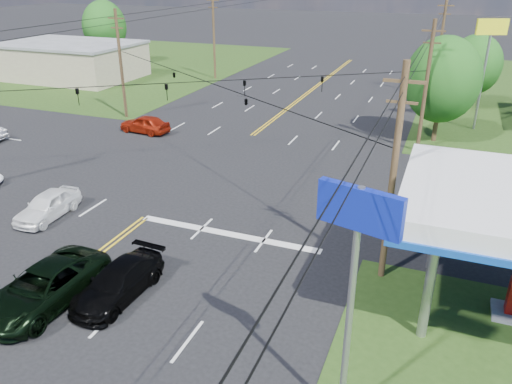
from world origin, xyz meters
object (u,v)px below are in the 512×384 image
at_px(pole_left_far, 214,36).
at_px(suv_black, 118,282).
at_px(pole_se, 393,174).
at_px(tree_right_a, 443,80).
at_px(pole_nw, 121,63).
at_px(pole_ne, 426,86).
at_px(pickup_white, 48,205).
at_px(retail_nw, 71,61).
at_px(tree_right_b, 475,65).
at_px(pole_right_far, 440,47).
at_px(pickup_dkgreen, 44,287).
at_px(tree_far_l, 104,26).
at_px(polesign_se, 356,246).

xyz_separation_m(pole_left_far, suv_black, (16.00, -42.55, -4.48)).
bearing_deg(pole_se, tree_right_a, 87.27).
distance_m(pole_nw, pole_ne, 26.00).
bearing_deg(pickup_white, pole_se, -0.19).
height_order(retail_nw, tree_right_a, tree_right_a).
bearing_deg(tree_right_b, suv_black, -109.30).
bearing_deg(suv_black, pole_ne, 69.83).
xyz_separation_m(pole_nw, pole_right_far, (26.00, 19.00, 0.25)).
relative_size(retail_nw, pickup_white, 3.80).
bearing_deg(retail_nw, pole_se, -35.79).
distance_m(pole_right_far, pickup_white, 42.13).
bearing_deg(pole_nw, pole_left_far, 90.00).
relative_size(retail_nw, suv_black, 3.36).
xyz_separation_m(pickup_dkgreen, pickup_white, (-5.51, 6.22, -0.08)).
bearing_deg(pole_nw, pickup_dkgreen, -61.68).
height_order(pole_right_far, pickup_white, pole_right_far).
bearing_deg(tree_right_a, pole_left_far, 149.35).
xyz_separation_m(pole_se, suv_black, (-10.00, -5.55, -4.22)).
bearing_deg(pickup_white, tree_right_a, 46.13).
height_order(tree_right_a, pickup_white, tree_right_a).
xyz_separation_m(tree_right_a, tree_far_l, (-46.00, 20.00, 0.33)).
height_order(pole_left_far, pickup_white, pole_left_far).
height_order(suv_black, polesign_se, polesign_se).
bearing_deg(pickup_white, pole_left_far, 99.10).
bearing_deg(tree_right_b, pole_se, -96.05).
bearing_deg(pickup_white, tree_right_b, 54.72).
xyz_separation_m(pole_se, pole_right_far, (0.00, 37.00, 0.25)).
bearing_deg(retail_nw, pickup_dkgreen, -51.29).
xyz_separation_m(pole_nw, polesign_se, (26.00, -26.33, 1.16)).
relative_size(pole_ne, pickup_white, 2.25).
relative_size(pole_se, pickup_dkgreen, 1.65).
xyz_separation_m(retail_nw, suv_black, (33.00, -36.55, -1.31)).
bearing_deg(pole_se, tree_right_b, 83.95).
xyz_separation_m(tree_right_a, polesign_se, (-1.00, -29.33, 1.21)).
xyz_separation_m(retail_nw, pickup_white, (24.99, -31.83, -1.28)).
bearing_deg(suv_black, tree_far_l, 129.78).
height_order(pole_nw, tree_right_a, pole_nw).
bearing_deg(retail_nw, tree_right_a, -12.80).
bearing_deg(polesign_se, pole_right_far, 90.00).
xyz_separation_m(pole_left_far, pole_right_far, (26.00, 0.00, 0.00)).
distance_m(tree_right_b, pickup_white, 40.24).
bearing_deg(tree_right_a, pickup_white, -131.04).
relative_size(tree_right_b, pickup_dkgreen, 1.23).
bearing_deg(pole_se, suv_black, -150.97).
height_order(pole_ne, suv_black, pole_ne).
bearing_deg(suv_black, pickup_white, 152.32).
bearing_deg(pickup_dkgreen, pole_left_far, 109.59).
height_order(retail_nw, tree_far_l, tree_far_l).
distance_m(pole_se, pole_ne, 18.00).
bearing_deg(pickup_dkgreen, tree_far_l, 126.62).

